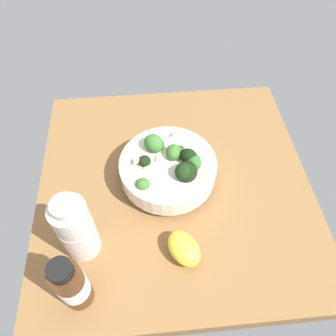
{
  "coord_description": "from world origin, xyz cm",
  "views": [
    {
      "loc": [
        5.46,
        41.85,
        62.83
      ],
      "look_at": [
        1.44,
        -1.3,
        4.0
      ],
      "focal_mm": 34.33,
      "sensor_mm": 36.0,
      "label": 1
    }
  ],
  "objects": [
    {
      "name": "lemon_wedge",
      "position": [
        0.38,
        17.44,
        2.28
      ],
      "size": [
        8.79,
        9.84,
        4.57
      ],
      "primitive_type": "ellipsoid",
      "rotation": [
        0.0,
        0.0,
        2.07
      ],
      "color": "yellow",
      "rests_on": "ground_plane"
    },
    {
      "name": "bottle_short",
      "position": [
        20.06,
        14.06,
        7.58
      ],
      "size": [
        6.94,
        6.94,
        17.19
      ],
      "color": "beige",
      "rests_on": "ground_plane"
    },
    {
      "name": "bottle_tall",
      "position": [
        20.3,
        24.0,
        6.98
      ],
      "size": [
        5.34,
        5.34,
        15.35
      ],
      "color": "#472814",
      "rests_on": "ground_plane"
    },
    {
      "name": "bowl_of_broccoli",
      "position": [
        1.24,
        -1.27,
        4.29
      ],
      "size": [
        21.91,
        21.91,
        10.55
      ],
      "color": "silver",
      "rests_on": "ground_plane"
    },
    {
      "name": "ground_plane",
      "position": [
        0.0,
        0.0,
        -2.38
      ],
      "size": [
        63.32,
        63.32,
        4.75
      ],
      "primitive_type": "cube",
      "color": "brown"
    }
  ]
}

